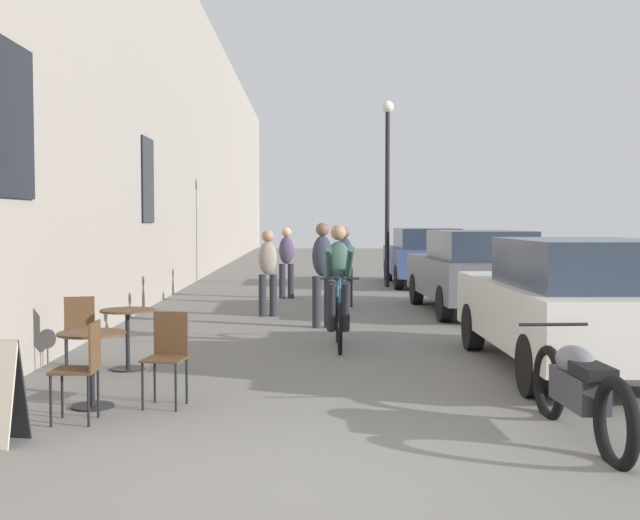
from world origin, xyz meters
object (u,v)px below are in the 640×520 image
object	(u,v)px
pedestrian_far	(344,262)
pedestrian_furthest	(286,258)
cyclist_on_bicycle	(339,289)
pedestrian_mid	(268,268)
cafe_chair_near_toward_wall	(167,352)
cafe_table_mid	(127,326)
parked_car_third	(424,256)
parked_car_nearest	(572,303)
parked_car_second	(474,270)
parked_motorcycle	(580,389)
street_lamp	(387,169)
cafe_table_near	(92,353)
cafe_chair_near_toward_street	(83,364)
pedestrian_near	(322,269)
cafe_chair_mid_toward_street	(80,327)

from	to	relation	value
pedestrian_far	pedestrian_furthest	size ratio (longest dim) A/B	1.01
cyclist_on_bicycle	pedestrian_mid	bearing A→B (deg)	108.52
cafe_chair_near_toward_wall	cafe_table_mid	bearing A→B (deg)	113.34
cafe_chair_near_toward_wall	parked_car_third	size ratio (longest dim) A/B	0.20
parked_car_nearest	parked_car_second	xyz separation A→B (m)	(0.08, 5.94, 0.01)
pedestrian_mid	cafe_chair_near_toward_wall	bearing A→B (deg)	-94.88
cafe_table_mid	pedestrian_furthest	world-z (taller)	pedestrian_furthest
parked_car_third	parked_motorcycle	size ratio (longest dim) A/B	2.03
pedestrian_far	pedestrian_furthest	distance (m)	2.16
parked_motorcycle	parked_car_nearest	bearing A→B (deg)	73.07
parked_car_second	parked_motorcycle	bearing A→B (deg)	-96.15
cafe_table_mid	parked_motorcycle	xyz separation A→B (m)	(4.36, -3.06, -0.12)
pedestrian_far	street_lamp	bearing A→B (deg)	74.48
cyclist_on_bicycle	cafe_chair_near_toward_wall	bearing A→B (deg)	-116.36
cafe_table_near	parked_motorcycle	xyz separation A→B (m)	(4.27, -1.14, -0.12)
cafe_chair_near_toward_street	pedestrian_near	distance (m)	6.56
pedestrian_mid	parked_car_third	world-z (taller)	pedestrian_mid
pedestrian_mid	parked_car_nearest	size ratio (longest dim) A/B	0.36
cyclist_on_bicycle	parked_car_nearest	size ratio (longest dim) A/B	0.40
cafe_table_near	parked_car_third	xyz separation A→B (m)	(5.18, 14.04, 0.28)
parked_car_nearest	parked_car_second	distance (m)	5.94
pedestrian_far	parked_car_second	distance (m)	2.67
parked_car_nearest	cafe_chair_mid_toward_street	bearing A→B (deg)	178.75
cafe_table_near	cafe_chair_mid_toward_street	bearing A→B (deg)	108.99
parked_motorcycle	parked_car_second	bearing A→B (deg)	83.85
pedestrian_furthest	parked_motorcycle	xyz separation A→B (m)	(2.71, -11.67, -0.50)
pedestrian_near	parked_car_second	world-z (taller)	pedestrian_near
pedestrian_near	parked_car_nearest	bearing A→B (deg)	-53.59
cyclist_on_bicycle	parked_motorcycle	xyz separation A→B (m)	(1.79, -4.81, -0.41)
pedestrian_near	cyclist_on_bicycle	bearing A→B (deg)	-84.23
pedestrian_near	parked_car_third	xyz separation A→B (m)	(2.90, 8.45, -0.17)
pedestrian_near	cafe_chair_mid_toward_street	bearing A→B (deg)	-127.98
parked_car_nearest	cyclist_on_bicycle	bearing A→B (deg)	143.81
cafe_chair_near_toward_street	parked_car_second	size ratio (longest dim) A/B	0.20
cafe_chair_mid_toward_street	pedestrian_furthest	xyz separation A→B (m)	(2.20, 8.68, 0.39)
cyclist_on_bicycle	pedestrian_near	xyz separation A→B (m)	(-0.19, 1.92, 0.17)
pedestrian_furthest	parked_car_third	size ratio (longest dim) A/B	0.37
cafe_chair_near_toward_street	parked_car_third	xyz separation A→B (m)	(5.11, 14.60, 0.29)
cyclist_on_bicycle	pedestrian_near	size ratio (longest dim) A/B	1.02
cafe_chair_near_toward_street	cafe_table_mid	xyz separation A→B (m)	(-0.17, 2.49, 0.00)
cafe_table_near	parked_car_nearest	size ratio (longest dim) A/B	0.16
cafe_chair_near_toward_street	cafe_table_mid	size ratio (longest dim) A/B	1.24
pedestrian_furthest	parked_car_second	distance (m)	4.65
street_lamp	pedestrian_mid	bearing A→B (deg)	-113.72
street_lamp	parked_car_third	world-z (taller)	street_lamp
pedestrian_far	pedestrian_furthest	bearing A→B (deg)	124.80
cafe_chair_near_toward_street	pedestrian_far	bearing A→B (deg)	73.76
cafe_chair_near_toward_wall	cafe_chair_mid_toward_street	size ratio (longest dim) A/B	1.00
pedestrian_near	parked_car_nearest	distance (m)	4.81
cafe_chair_near_toward_wall	street_lamp	size ratio (longest dim) A/B	0.18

